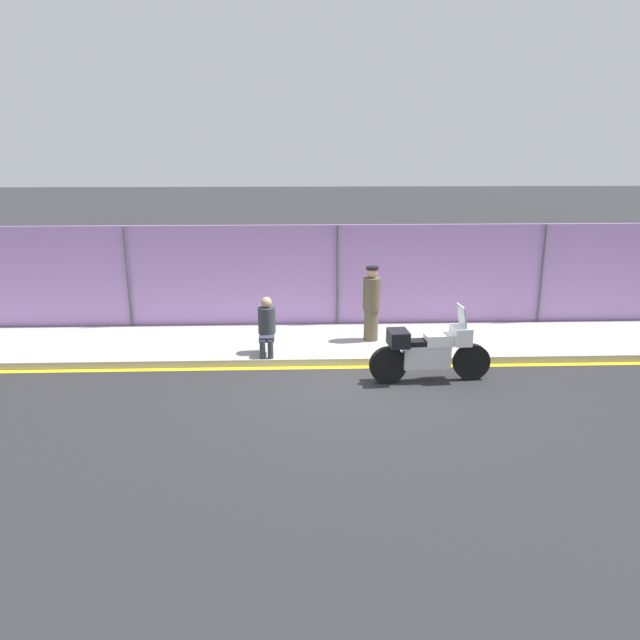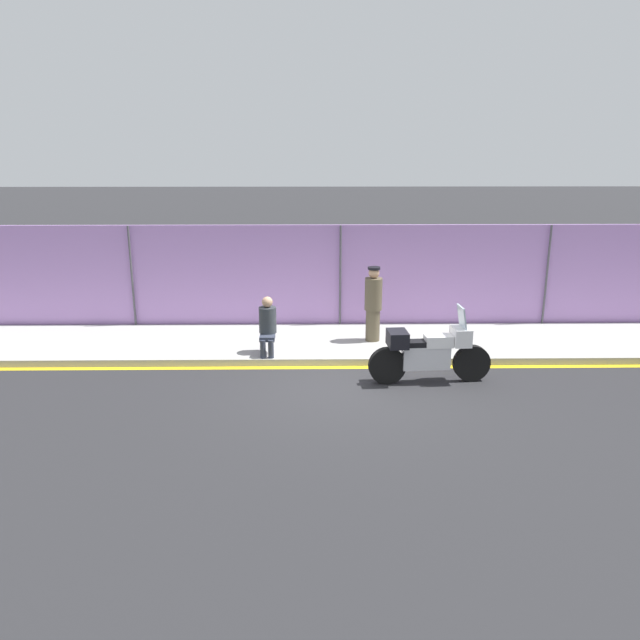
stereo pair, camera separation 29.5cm
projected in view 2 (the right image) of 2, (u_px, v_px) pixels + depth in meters
ground_plane at (349, 386)px, 11.80m from camera, size 120.00×120.00×0.00m
sidewalk at (342, 343)px, 14.12m from camera, size 37.29×2.65×0.15m
curb_paint_stripe at (346, 367)px, 12.78m from camera, size 37.29×0.18×0.01m
storefront_fence at (340, 278)px, 15.16m from camera, size 35.42×0.17×2.57m
motorcycle at (429, 352)px, 11.83m from camera, size 2.36×0.60×1.50m
officer_standing at (373, 303)px, 13.85m from camera, size 0.39×0.39×1.68m
person_seated_on_curb at (268, 323)px, 13.04m from camera, size 0.37×0.63×1.21m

